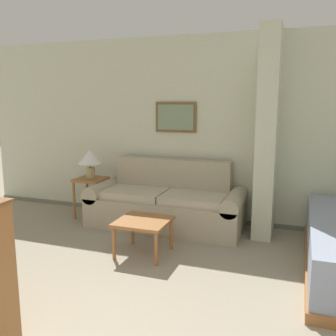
{
  "coord_description": "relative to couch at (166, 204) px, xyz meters",
  "views": [
    {
      "loc": [
        1.04,
        -1.03,
        1.72
      ],
      "look_at": [
        -0.2,
        2.43,
        1.05
      ],
      "focal_mm": 40.0,
      "sensor_mm": 36.0,
      "label": 1
    }
  ],
  "objects": [
    {
      "name": "wall_back",
      "position": [
        0.66,
        0.47,
        0.98
      ],
      "size": [
        7.74,
        0.16,
        2.6
      ],
      "color": "beige",
      "rests_on": "ground_plane"
    },
    {
      "name": "wall_partition_pillar",
      "position": [
        1.3,
        0.13,
        0.98
      ],
      "size": [
        0.24,
        0.58,
        2.6
      ],
      "color": "beige",
      "rests_on": "ground_plane"
    },
    {
      "name": "couch",
      "position": [
        0.0,
        0.0,
        0.0
      ],
      "size": [
        2.12,
        0.84,
        0.9
      ],
      "color": "tan",
      "rests_on": "ground_plane"
    },
    {
      "name": "coffee_table",
      "position": [
        0.09,
        -1.0,
        0.03
      ],
      "size": [
        0.57,
        0.56,
        0.4
      ],
      "color": "#996033",
      "rests_on": "ground_plane"
    },
    {
      "name": "side_table",
      "position": [
        -1.19,
        0.01,
        0.16
      ],
      "size": [
        0.42,
        0.42,
        0.59
      ],
      "color": "#996033",
      "rests_on": "ground_plane"
    },
    {
      "name": "table_lamp",
      "position": [
        -1.19,
        0.01,
        0.57
      ],
      "size": [
        0.35,
        0.35,
        0.42
      ],
      "color": "tan",
      "rests_on": "side_table"
    }
  ]
}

